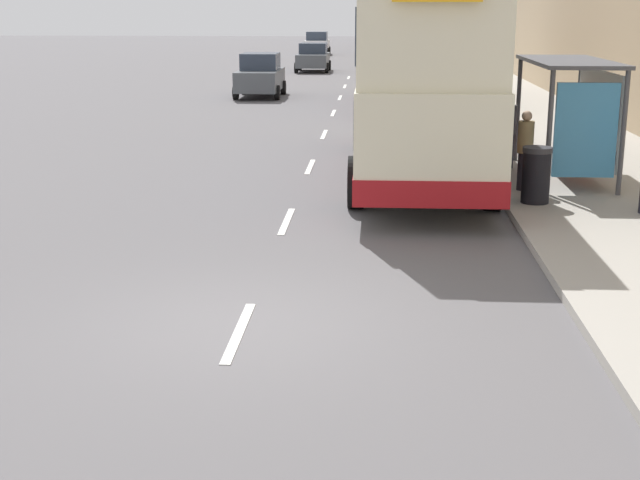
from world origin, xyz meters
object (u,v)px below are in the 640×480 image
(double_decker_bus_ahead, at_px, (406,45))
(pedestrian_3, at_px, (582,112))
(pedestrian_1, at_px, (525,150))
(car_2, at_px, (317,43))
(car_1, at_px, (384,42))
(bus_shelter, at_px, (579,97))
(car_0, at_px, (260,76))
(pedestrian_4, at_px, (509,131))
(litter_bin, at_px, (536,175))
(car_3, at_px, (313,57))
(double_decker_bus_near, at_px, (419,73))

(double_decker_bus_ahead, height_order, pedestrian_3, double_decker_bus_ahead)
(pedestrian_1, bearing_deg, car_2, 98.12)
(car_1, bearing_deg, bus_shelter, -86.40)
(bus_shelter, height_order, car_0, bus_shelter)
(bus_shelter, height_order, pedestrian_4, bus_shelter)
(car_2, relative_size, pedestrian_4, 2.37)
(car_0, bearing_deg, pedestrian_4, 114.26)
(litter_bin, bearing_deg, pedestrian_4, 89.99)
(bus_shelter, relative_size, pedestrian_4, 2.57)
(car_3, relative_size, pedestrian_3, 2.18)
(pedestrian_3, xyz_separation_m, litter_bin, (-2.34, -7.07, -0.39))
(pedestrian_4, xyz_separation_m, litter_bin, (-0.00, -3.76, -0.31))
(car_3, relative_size, litter_bin, 3.72)
(car_2, xyz_separation_m, pedestrian_4, (7.89, -52.56, 0.09))
(pedestrian_1, xyz_separation_m, pedestrian_3, (2.37, 5.86, 0.11))
(double_decker_bus_near, relative_size, pedestrian_4, 6.91)
(pedestrian_1, bearing_deg, bus_shelter, 45.56)
(pedestrian_3, relative_size, litter_bin, 1.70)
(car_1, relative_size, car_3, 1.17)
(pedestrian_3, bearing_deg, double_decker_bus_ahead, 110.55)
(bus_shelter, distance_m, pedestrian_4, 1.98)
(double_decker_bus_near, xyz_separation_m, litter_bin, (2.08, -3.41, -1.62))
(car_3, height_order, litter_bin, car_3)
(bus_shelter, distance_m, car_1, 59.54)
(car_1, xyz_separation_m, pedestrian_4, (2.52, -58.14, 0.14))
(bus_shelter, distance_m, pedestrian_3, 4.79)
(double_decker_bus_ahead, xyz_separation_m, car_2, (-5.98, 37.89, -1.40))
(car_1, height_order, pedestrian_3, pedestrian_3)
(car_1, height_order, litter_bin, car_1)
(double_decker_bus_ahead, distance_m, litter_bin, 18.60)
(litter_bin, bearing_deg, double_decker_bus_near, 121.32)
(car_1, xyz_separation_m, litter_bin, (2.51, -61.89, -0.16))
(car_2, bearing_deg, car_0, 89.91)
(bus_shelter, bearing_deg, car_2, 99.61)
(pedestrian_3, bearing_deg, car_0, 125.69)
(double_decker_bus_ahead, xyz_separation_m, car_3, (-4.90, 18.47, -1.46))
(pedestrian_1, bearing_deg, car_3, 100.76)
(pedestrian_4, bearing_deg, car_2, 98.54)
(car_0, height_order, car_1, car_0)
(car_0, relative_size, pedestrian_4, 2.40)
(bus_shelter, bearing_deg, car_0, 115.87)
(bus_shelter, relative_size, car_3, 1.08)
(litter_bin, bearing_deg, double_decker_bus_ahead, 95.94)
(car_0, bearing_deg, litter_bin, 110.38)
(double_decker_bus_near, xyz_separation_m, car_1, (-0.44, 58.49, -1.45))
(car_0, bearing_deg, pedestrian_3, 125.69)
(car_0, bearing_deg, double_decker_bus_ahead, 153.82)
(double_decker_bus_near, xyz_separation_m, pedestrian_1, (2.04, -2.20, -1.34))
(bus_shelter, distance_m, pedestrian_1, 2.02)
(bus_shelter, distance_m, double_decker_bus_near, 3.45)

